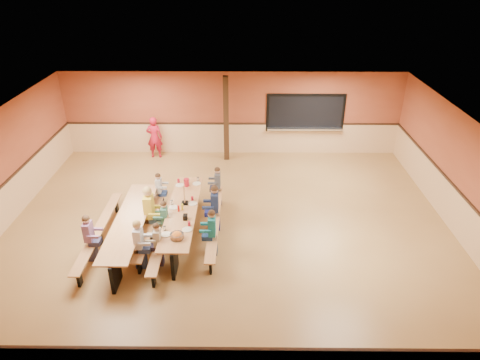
{
  "coord_description": "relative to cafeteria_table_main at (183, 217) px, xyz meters",
  "views": [
    {
      "loc": [
        0.41,
        -9.59,
        6.56
      ],
      "look_at": [
        0.31,
        0.6,
        1.15
      ],
      "focal_mm": 32.0,
      "sensor_mm": 36.0,
      "label": 1
    }
  ],
  "objects": [
    {
      "name": "condiment_mustard",
      "position": [
        0.01,
        -0.0,
        0.3
      ],
      "size": [
        0.06,
        0.06,
        0.17
      ],
      "primitive_type": "cylinder",
      "color": "yellow",
      "rests_on": "cafeteria_table_main"
    },
    {
      "name": "seated_child_tan_sec",
      "position": [
        -0.41,
        -1.26,
        0.04
      ],
      "size": [
        0.33,
        0.27,
        1.13
      ],
      "primitive_type": null,
      "color": "#B1A78C",
      "rests_on": "ground"
    },
    {
      "name": "condiment_ketchup",
      "position": [
        -0.08,
        -0.07,
        0.3
      ],
      "size": [
        0.06,
        0.06,
        0.17
      ],
      "primitive_type": "cylinder",
      "color": "#B2140F",
      "rests_on": "cafeteria_table_main"
    },
    {
      "name": "seated_child_grey_left",
      "position": [
        -0.82,
        1.26,
        0.03
      ],
      "size": [
        0.33,
        0.27,
        1.12
      ],
      "primitive_type": null,
      "color": "#B2B2B2",
      "rests_on": "ground"
    },
    {
      "name": "seated_child_white_left",
      "position": [
        -0.82,
        -1.33,
        0.1
      ],
      "size": [
        0.39,
        0.32,
        1.26
      ],
      "primitive_type": null,
      "color": "silver",
      "rests_on": "ground"
    },
    {
      "name": "chip_bowl",
      "position": [
        0.04,
        -1.24,
        0.29
      ],
      "size": [
        0.32,
        0.32,
        0.15
      ],
      "primitive_type": null,
      "color": "orange",
      "rests_on": "cafeteria_table_main"
    },
    {
      "name": "seated_child_green_sec",
      "position": [
        -0.41,
        -0.28,
        0.04
      ],
      "size": [
        0.33,
        0.27,
        1.13
      ],
      "primitive_type": null,
      "color": "#39745F",
      "rests_on": "ground"
    },
    {
      "name": "napkin_dispenser",
      "position": [
        0.14,
        -0.45,
        0.28
      ],
      "size": [
        0.1,
        0.14,
        0.13
      ],
      "primitive_type": "cube",
      "color": "black",
      "rests_on": "cafeteria_table_main"
    },
    {
      "name": "seated_adult_yellow",
      "position": [
        -0.82,
        -0.09,
        0.19
      ],
      "size": [
        0.47,
        0.39,
        1.42
      ],
      "primitive_type": null,
      "color": "gold",
      "rests_on": "ground"
    },
    {
      "name": "table_paddle",
      "position": [
        0.04,
        0.29,
        0.35
      ],
      "size": [
        0.16,
        0.16,
        0.56
      ],
      "color": "black",
      "rests_on": "cafeteria_table_main"
    },
    {
      "name": "ground",
      "position": [
        1.16,
        0.27,
        -0.53
      ],
      "size": [
        12.0,
        12.0,
        0.0
      ],
      "primitive_type": "plane",
      "color": "olive",
      "rests_on": "ground"
    },
    {
      "name": "cafeteria_table_second",
      "position": [
        -1.24,
        -0.45,
        0.0
      ],
      "size": [
        1.91,
        3.7,
        0.74
      ],
      "color": "#B77A48",
      "rests_on": "ground"
    },
    {
      "name": "seated_child_purple_sec",
      "position": [
        -2.06,
        -1.08,
        0.09
      ],
      "size": [
        0.38,
        0.31,
        1.22
      ],
      "primitive_type": null,
      "color": "#895A89",
      "rests_on": "ground"
    },
    {
      "name": "punch_pitcher",
      "position": [
        -0.03,
        1.28,
        0.32
      ],
      "size": [
        0.16,
        0.16,
        0.22
      ],
      "primitive_type": "cylinder",
      "color": "#B21727",
      "rests_on": "cafeteria_table_main"
    },
    {
      "name": "room_envelope",
      "position": [
        1.16,
        0.27,
        0.16
      ],
      "size": [
        12.04,
        10.04,
        3.02
      ],
      "color": "#98482C",
      "rests_on": "ground"
    },
    {
      "name": "cafeteria_table_main",
      "position": [
        0.0,
        0.0,
        0.0
      ],
      "size": [
        1.91,
        3.7,
        0.74
      ],
      "color": "#B77A48",
      "rests_on": "ground"
    },
    {
      "name": "structural_post",
      "position": [
        0.96,
        4.67,
        0.97
      ],
      "size": [
        0.18,
        0.18,
        3.0
      ],
      "primitive_type": "cube",
      "color": "black",
      "rests_on": "ground"
    },
    {
      "name": "seated_child_char_right",
      "position": [
        0.83,
        1.55,
        0.06
      ],
      "size": [
        0.35,
        0.29,
        1.17
      ],
      "primitive_type": null,
      "color": "#464850",
      "rests_on": "ground"
    },
    {
      "name": "standing_woman",
      "position": [
        -1.61,
        4.82,
        0.24
      ],
      "size": [
        0.56,
        0.37,
        1.52
      ],
      "primitive_type": "imported",
      "rotation": [
        0.0,
        0.0,
        3.15
      ],
      "color": "#B2142A",
      "rests_on": "ground"
    },
    {
      "name": "seated_child_teal_right",
      "position": [
        0.83,
        -0.83,
        0.09
      ],
      "size": [
        0.38,
        0.31,
        1.23
      ],
      "primitive_type": null,
      "color": "#197682",
      "rests_on": "ground"
    },
    {
      "name": "place_settings",
      "position": [
        0.0,
        0.0,
        0.27
      ],
      "size": [
        0.65,
        3.3,
        0.11
      ],
      "primitive_type": null,
      "color": "beige",
      "rests_on": "cafeteria_table_main"
    },
    {
      "name": "seated_child_navy_right",
      "position": [
        0.83,
        0.24,
        0.12
      ],
      "size": [
        0.41,
        0.33,
        1.29
      ],
      "primitive_type": null,
      "color": "#1D294C",
      "rests_on": "ground"
    },
    {
      "name": "kitchen_pass_through",
      "position": [
        3.76,
        5.23,
        0.96
      ],
      "size": [
        2.78,
        0.28,
        1.38
      ],
      "color": "black",
      "rests_on": "ground"
    }
  ]
}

